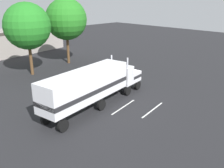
{
  "coord_description": "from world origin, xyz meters",
  "views": [
    {
      "loc": [
        -21.86,
        -19.32,
        10.89
      ],
      "look_at": [
        -3.44,
        -0.75,
        1.6
      ],
      "focal_mm": 39.57,
      "sensor_mm": 36.0,
      "label": 1
    }
  ],
  "objects_px": {
    "tree_left": "(66,19)",
    "tree_center": "(27,26)",
    "person_bystander": "(65,96)",
    "semi_truck": "(93,84)"
  },
  "relations": [
    {
      "from": "semi_truck",
      "to": "tree_left",
      "type": "xyz_separation_m",
      "value": [
        8.78,
        16.81,
        4.85
      ]
    },
    {
      "from": "person_bystander",
      "to": "tree_center",
      "type": "xyz_separation_m",
      "value": [
        2.71,
        12.32,
        6.12
      ]
    },
    {
      "from": "tree_left",
      "to": "tree_center",
      "type": "relative_size",
      "value": 1.05
    },
    {
      "from": "tree_left",
      "to": "tree_center",
      "type": "distance_m",
      "value": 7.94
    },
    {
      "from": "person_bystander",
      "to": "tree_center",
      "type": "height_order",
      "value": "tree_center"
    },
    {
      "from": "person_bystander",
      "to": "tree_center",
      "type": "distance_m",
      "value": 14.02
    },
    {
      "from": "person_bystander",
      "to": "tree_left",
      "type": "xyz_separation_m",
      "value": [
        10.45,
        14.05,
        6.48
      ]
    },
    {
      "from": "tree_left",
      "to": "tree_center",
      "type": "height_order",
      "value": "tree_left"
    },
    {
      "from": "tree_left",
      "to": "tree_center",
      "type": "xyz_separation_m",
      "value": [
        -7.74,
        -1.72,
        -0.36
      ]
    },
    {
      "from": "person_bystander",
      "to": "tree_center",
      "type": "relative_size",
      "value": 0.16
    }
  ]
}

